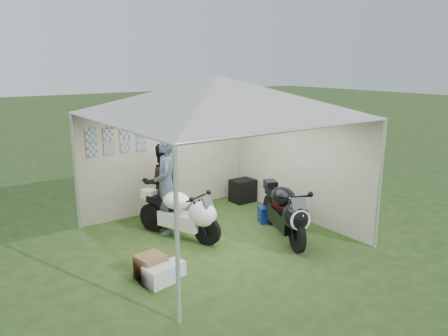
{
  "coord_description": "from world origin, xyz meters",
  "views": [
    {
      "loc": [
        -4.39,
        -6.35,
        3.21
      ],
      "look_at": [
        0.37,
        0.35,
        1.22
      ],
      "focal_mm": 35.0,
      "sensor_mm": 36.0,
      "label": 1
    }
  ],
  "objects_px": {
    "motorcycle_white": "(183,213)",
    "crate_1": "(151,266)",
    "crate_2": "(173,269)",
    "crate_0": "(159,275)",
    "equipment_box": "(243,191)",
    "canopy_tent": "(217,100)",
    "paddock_stand": "(269,214)",
    "motorcycle_black": "(286,211)",
    "person_dark_jacket": "(162,183)",
    "person_blue_jacket": "(166,185)"
  },
  "relations": [
    {
      "from": "person_blue_jacket",
      "to": "crate_0",
      "type": "xyz_separation_m",
      "value": [
        -1.08,
        -1.74,
        -0.81
      ]
    },
    {
      "from": "canopy_tent",
      "to": "paddock_stand",
      "type": "xyz_separation_m",
      "value": [
        1.31,
        0.03,
        -2.41
      ]
    },
    {
      "from": "person_blue_jacket",
      "to": "crate_2",
      "type": "bearing_deg",
      "value": 3.75
    },
    {
      "from": "motorcycle_black",
      "to": "equipment_box",
      "type": "xyz_separation_m",
      "value": [
        0.74,
        2.25,
        -0.28
      ]
    },
    {
      "from": "crate_1",
      "to": "motorcycle_white",
      "type": "bearing_deg",
      "value": 41.49
    },
    {
      "from": "person_blue_jacket",
      "to": "equipment_box",
      "type": "distance_m",
      "value": 2.56
    },
    {
      "from": "motorcycle_white",
      "to": "crate_2",
      "type": "xyz_separation_m",
      "value": [
        -0.87,
        -1.19,
        -0.39
      ]
    },
    {
      "from": "canopy_tent",
      "to": "motorcycle_black",
      "type": "distance_m",
      "value": 2.38
    },
    {
      "from": "canopy_tent",
      "to": "crate_1",
      "type": "height_order",
      "value": "canopy_tent"
    },
    {
      "from": "paddock_stand",
      "to": "person_blue_jacket",
      "type": "bearing_deg",
      "value": 160.01
    },
    {
      "from": "person_blue_jacket",
      "to": "crate_0",
      "type": "distance_m",
      "value": 2.2
    },
    {
      "from": "crate_1",
      "to": "equipment_box",
      "type": "bearing_deg",
      "value": 32.1
    },
    {
      "from": "person_dark_jacket",
      "to": "crate_1",
      "type": "xyz_separation_m",
      "value": [
        -1.31,
        -2.13,
        -0.64
      ]
    },
    {
      "from": "person_dark_jacket",
      "to": "crate_2",
      "type": "xyz_separation_m",
      "value": [
        -1.02,
        -2.29,
        -0.7
      ]
    },
    {
      "from": "crate_0",
      "to": "crate_2",
      "type": "height_order",
      "value": "crate_0"
    },
    {
      "from": "motorcycle_white",
      "to": "person_dark_jacket",
      "type": "height_order",
      "value": "person_dark_jacket"
    },
    {
      "from": "motorcycle_white",
      "to": "person_dark_jacket",
      "type": "distance_m",
      "value": 1.16
    },
    {
      "from": "motorcycle_black",
      "to": "crate_0",
      "type": "bearing_deg",
      "value": -153.39
    },
    {
      "from": "crate_0",
      "to": "equipment_box",
      "type": "bearing_deg",
      "value": 35.18
    },
    {
      "from": "motorcycle_black",
      "to": "crate_1",
      "type": "distance_m",
      "value": 2.73
    },
    {
      "from": "motorcycle_white",
      "to": "person_blue_jacket",
      "type": "bearing_deg",
      "value": 79.15
    },
    {
      "from": "crate_0",
      "to": "motorcycle_white",
      "type": "bearing_deg",
      "value": 48.11
    },
    {
      "from": "crate_1",
      "to": "person_blue_jacket",
      "type": "bearing_deg",
      "value": 53.85
    },
    {
      "from": "motorcycle_black",
      "to": "paddock_stand",
      "type": "xyz_separation_m",
      "value": [
        0.35,
        0.84,
        -0.39
      ]
    },
    {
      "from": "crate_1",
      "to": "paddock_stand",
      "type": "bearing_deg",
      "value": 13.84
    },
    {
      "from": "motorcycle_black",
      "to": "crate_2",
      "type": "bearing_deg",
      "value": -155.49
    },
    {
      "from": "canopy_tent",
      "to": "equipment_box",
      "type": "xyz_separation_m",
      "value": [
        1.7,
        1.44,
        -2.31
      ]
    },
    {
      "from": "canopy_tent",
      "to": "crate_2",
      "type": "distance_m",
      "value": 2.99
    },
    {
      "from": "crate_1",
      "to": "motorcycle_black",
      "type": "bearing_deg",
      "value": -1.85
    },
    {
      "from": "person_dark_jacket",
      "to": "crate_1",
      "type": "distance_m",
      "value": 2.59
    },
    {
      "from": "canopy_tent",
      "to": "crate_0",
      "type": "relative_size",
      "value": 13.55
    },
    {
      "from": "motorcycle_white",
      "to": "crate_2",
      "type": "height_order",
      "value": "motorcycle_white"
    },
    {
      "from": "equipment_box",
      "to": "crate_2",
      "type": "distance_m",
      "value": 3.92
    },
    {
      "from": "paddock_stand",
      "to": "motorcycle_white",
      "type": "bearing_deg",
      "value": 171.75
    },
    {
      "from": "canopy_tent",
      "to": "crate_2",
      "type": "bearing_deg",
      "value": -148.65
    },
    {
      "from": "motorcycle_black",
      "to": "crate_0",
      "type": "height_order",
      "value": "motorcycle_black"
    },
    {
      "from": "motorcycle_white",
      "to": "crate_2",
      "type": "relative_size",
      "value": 5.53
    },
    {
      "from": "canopy_tent",
      "to": "equipment_box",
      "type": "bearing_deg",
      "value": 40.17
    },
    {
      "from": "person_blue_jacket",
      "to": "crate_1",
      "type": "xyz_separation_m",
      "value": [
        -1.08,
        -1.47,
        -0.77
      ]
    },
    {
      "from": "paddock_stand",
      "to": "equipment_box",
      "type": "relative_size",
      "value": 0.83
    },
    {
      "from": "motorcycle_white",
      "to": "crate_1",
      "type": "relative_size",
      "value": 4.45
    },
    {
      "from": "paddock_stand",
      "to": "crate_1",
      "type": "height_order",
      "value": "crate_1"
    },
    {
      "from": "person_dark_jacket",
      "to": "crate_0",
      "type": "relative_size",
      "value": 3.89
    },
    {
      "from": "canopy_tent",
      "to": "crate_2",
      "type": "relative_size",
      "value": 17.78
    },
    {
      "from": "motorcycle_black",
      "to": "person_blue_jacket",
      "type": "xyz_separation_m",
      "value": [
        -1.63,
        1.56,
        0.4
      ]
    },
    {
      "from": "person_dark_jacket",
      "to": "crate_2",
      "type": "distance_m",
      "value": 2.61
    },
    {
      "from": "canopy_tent",
      "to": "paddock_stand",
      "type": "relative_size",
      "value": 12.85
    },
    {
      "from": "crate_0",
      "to": "paddock_stand",
      "type": "bearing_deg",
      "value": 18.46
    },
    {
      "from": "motorcycle_white",
      "to": "crate_1",
      "type": "xyz_separation_m",
      "value": [
        -1.16,
        -1.03,
        -0.33
      ]
    },
    {
      "from": "person_dark_jacket",
      "to": "crate_1",
      "type": "relative_size",
      "value": 4.11
    }
  ]
}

